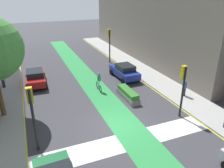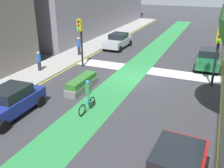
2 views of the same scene
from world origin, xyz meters
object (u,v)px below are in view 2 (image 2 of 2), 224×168
object	(u,v)px
pedestrian_sidewalk_right_b	(79,46)
median_planter	(82,84)
car_blue_right_far	(9,102)
traffic_signal_near_left	(218,46)
car_silver_right_near	(118,41)
traffic_signal_near_right	(80,34)
cyclist_in_lane	(87,95)
car_green_left_near	(208,58)
pedestrian_sidewalk_right_a	(39,61)

from	to	relation	value
pedestrian_sidewalk_right_b	median_planter	size ratio (longest dim) A/B	0.54
pedestrian_sidewalk_right_b	car_blue_right_far	bearing A→B (deg)	101.62
traffic_signal_near_left	car_silver_right_near	size ratio (longest dim) A/B	0.96
pedestrian_sidewalk_right_b	median_planter	distance (m)	8.06
car_blue_right_far	car_silver_right_near	size ratio (longest dim) A/B	1.01
traffic_signal_near_right	cyclist_in_lane	distance (m)	8.10
car_blue_right_far	cyclist_in_lane	size ratio (longest dim) A/B	2.29
car_green_left_near	pedestrian_sidewalk_right_a	size ratio (longest dim) A/B	2.75
car_silver_right_near	pedestrian_sidewalk_right_a	world-z (taller)	pedestrian_sidewalk_right_a
traffic_signal_near_right	car_silver_right_near	size ratio (longest dim) A/B	0.95
traffic_signal_near_left	car_green_left_near	world-z (taller)	traffic_signal_near_left
traffic_signal_near_left	cyclist_in_lane	distance (m)	9.23
traffic_signal_near_right	pedestrian_sidewalk_right_b	bearing A→B (deg)	-55.75
cyclist_in_lane	pedestrian_sidewalk_right_b	bearing A→B (deg)	-57.29
car_blue_right_far	cyclist_in_lane	distance (m)	4.22
car_silver_right_near	median_planter	size ratio (longest dim) A/B	1.32
car_blue_right_far	median_planter	distance (m)	4.98
car_blue_right_far	pedestrian_sidewalk_right_b	size ratio (longest dim) A/B	2.47
median_planter	traffic_signal_near_left	bearing A→B (deg)	-153.73
pedestrian_sidewalk_right_a	pedestrian_sidewalk_right_b	xyz separation A→B (m)	(-0.63, -5.19, 0.10)
car_silver_right_near	pedestrian_sidewalk_right_b	world-z (taller)	pedestrian_sidewalk_right_b
traffic_signal_near_left	car_silver_right_near	bearing A→B (deg)	-36.20
traffic_signal_near_left	car_silver_right_near	world-z (taller)	traffic_signal_near_left
car_silver_right_near	car_green_left_near	bearing A→B (deg)	161.78
car_blue_right_far	median_planter	world-z (taller)	car_blue_right_far
traffic_signal_near_left	median_planter	bearing A→B (deg)	26.27
traffic_signal_near_right	median_planter	world-z (taller)	traffic_signal_near_right
car_blue_right_far	traffic_signal_near_left	bearing A→B (deg)	-139.12
car_silver_right_near	pedestrian_sidewalk_right_b	xyz separation A→B (m)	(2.26, 4.48, 0.23)
cyclist_in_lane	pedestrian_sidewalk_right_a	size ratio (longest dim) A/B	1.20
car_silver_right_near	median_planter	distance (m)	11.50
car_silver_right_near	pedestrian_sidewalk_right_b	size ratio (longest dim) A/B	2.46
car_blue_right_far	median_planter	size ratio (longest dim) A/B	1.33
traffic_signal_near_right	car_blue_right_far	distance (m)	8.99
car_blue_right_far	traffic_signal_near_right	bearing A→B (deg)	-86.67
traffic_signal_near_left	car_green_left_near	xyz separation A→B (m)	(0.56, -4.22, -2.05)
traffic_signal_near_left	traffic_signal_near_right	bearing A→B (deg)	-0.82
car_blue_right_far	car_silver_right_near	world-z (taller)	same
traffic_signal_near_left	pedestrian_sidewalk_right_a	xyz separation A→B (m)	(12.91, 2.33, -1.92)
traffic_signal_near_right	traffic_signal_near_left	distance (m)	10.44
cyclist_in_lane	median_planter	bearing A→B (deg)	-54.27
car_silver_right_near	median_planter	world-z (taller)	car_silver_right_near
car_green_left_near	car_silver_right_near	size ratio (longest dim) A/B	1.00
traffic_signal_near_right	traffic_signal_near_left	size ratio (longest dim) A/B	0.99
cyclist_in_lane	car_silver_right_near	bearing A→B (deg)	-74.78
car_green_left_near	cyclist_in_lane	size ratio (longest dim) A/B	2.29
car_silver_right_near	cyclist_in_lane	size ratio (longest dim) A/B	2.28
traffic_signal_near_right	car_green_left_near	distance (m)	10.88
car_green_left_near	cyclist_in_lane	distance (m)	12.17
pedestrian_sidewalk_right_a	cyclist_in_lane	bearing A→B (deg)	147.76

